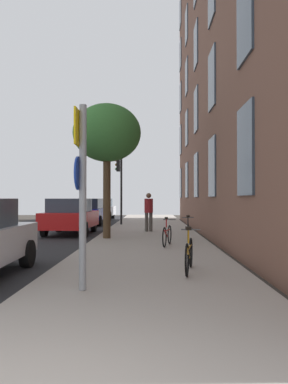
{
  "coord_description": "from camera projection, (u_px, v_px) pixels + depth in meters",
  "views": [
    {
      "loc": [
        1.16,
        -2.26,
        1.63
      ],
      "look_at": [
        0.94,
        10.31,
        1.84
      ],
      "focal_mm": 36.17,
      "sensor_mm": 36.0,
      "label": 1
    }
  ],
  "objects": [
    {
      "name": "bicycle_0",
      "position": [
        189.0,
        254.0,
        7.94
      ],
      "size": [
        0.46,
        1.67,
        0.94
      ],
      "color": "black",
      "rests_on": "sidewalk"
    },
    {
      "name": "bicycle_1",
      "position": [
        167.0,
        234.0,
        12.39
      ],
      "size": [
        0.5,
        1.57,
        0.92
      ],
      "color": "black",
      "rests_on": "sidewalk"
    },
    {
      "name": "building_facade",
      "position": [
        209.0,
        0.0,
        16.86
      ],
      "size": [
        0.56,
        27.0,
        20.54
      ],
      "color": "brown",
      "rests_on": "ground"
    },
    {
      "name": "car_1",
      "position": [
        71.0,
        216.0,
        17.54
      ],
      "size": [
        2.02,
        4.13,
        1.62
      ],
      "color": "red",
      "rests_on": "road_asphalt"
    },
    {
      "name": "sign_post",
      "position": [
        81.0,
        182.0,
        6.4
      ],
      "size": [
        0.16,
        0.6,
        3.07
      ],
      "color": "gray",
      "rests_on": "sidewalk"
    },
    {
      "name": "sidewalk",
      "position": [
        149.0,
        234.0,
        17.23
      ],
      "size": [
        4.2,
        38.0,
        0.12
      ],
      "primitive_type": "cube",
      "color": "#9E9389",
      "rests_on": "ground"
    },
    {
      "name": "tree_near",
      "position": [
        107.0,
        134.0,
        14.8
      ],
      "size": [
        2.6,
        2.6,
        5.14
      ],
      "color": "#4C3823",
      "rests_on": "sidewalk"
    },
    {
      "name": "road_asphalt",
      "position": [
        25.0,
        235.0,
        17.33
      ],
      "size": [
        7.0,
        38.0,
        0.01
      ],
      "primitive_type": "cube",
      "color": "#232326",
      "rests_on": "ground"
    },
    {
      "name": "car_2",
      "position": [
        89.0,
        211.0,
        23.76
      ],
      "size": [
        1.92,
        4.16,
        1.62
      ],
      "color": "navy",
      "rests_on": "road_asphalt"
    },
    {
      "name": "pedestrian_0",
      "position": [
        149.0,
        209.0,
        17.81
      ],
      "size": [
        0.54,
        0.54,
        1.77
      ],
      "color": "#4C4742",
      "rests_on": "sidewalk"
    },
    {
      "name": "bicycle_2",
      "position": [
        188.0,
        231.0,
        13.87
      ],
      "size": [
        0.42,
        1.65,
        0.91
      ],
      "color": "black",
      "rests_on": "sidewalk"
    },
    {
      "name": "ground_plane",
      "position": [
        71.0,
        235.0,
        17.29
      ],
      "size": [
        41.8,
        41.8,
        0.0
      ],
      "primitive_type": "plane",
      "color": "#332D28"
    },
    {
      "name": "car_3",
      "position": [
        101.0,
        209.0,
        29.67
      ],
      "size": [
        1.85,
        4.23,
        1.62
      ],
      "color": "#B7B7BC",
      "rests_on": "road_asphalt"
    },
    {
      "name": "traffic_light",
      "position": [
        120.0,
        178.0,
        22.61
      ],
      "size": [
        0.43,
        0.24,
        3.95
      ],
      "color": "black",
      "rests_on": "sidewalk"
    }
  ]
}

